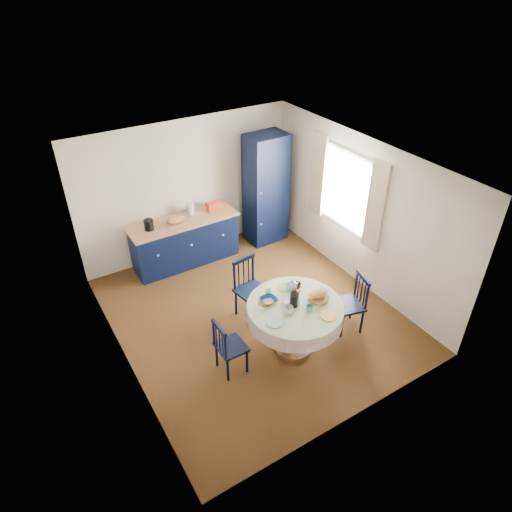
{
  "coord_description": "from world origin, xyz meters",
  "views": [
    {
      "loc": [
        -2.82,
        -4.65,
        4.78
      ],
      "look_at": [
        0.17,
        0.2,
        0.94
      ],
      "focal_mm": 32.0,
      "sensor_mm": 36.0,
      "label": 1
    }
  ],
  "objects": [
    {
      "name": "wall_left",
      "position": [
        -2.0,
        0.0,
        1.25
      ],
      "size": [
        0.02,
        4.5,
        2.5
      ],
      "primitive_type": "cube",
      "color": "silver",
      "rests_on": "floor"
    },
    {
      "name": "wall_back",
      "position": [
        0.0,
        2.25,
        1.25
      ],
      "size": [
        4.0,
        0.02,
        2.5
      ],
      "primitive_type": "cube",
      "color": "silver",
      "rests_on": "floor"
    },
    {
      "name": "dining_table",
      "position": [
        0.11,
        -0.91,
        0.67
      ],
      "size": [
        1.31,
        1.31,
        1.07
      ],
      "color": "#563318",
      "rests_on": "floor"
    },
    {
      "name": "mug_d",
      "position": [
        -0.09,
        -0.54,
        0.84
      ],
      "size": [
        0.09,
        0.09,
        0.09
      ],
      "primitive_type": "imported",
      "color": "silver",
      "rests_on": "dining_table"
    },
    {
      "name": "floor",
      "position": [
        0.0,
        0.0,
        0.0
      ],
      "size": [
        4.5,
        4.5,
        0.0
      ],
      "primitive_type": "plane",
      "color": "black",
      "rests_on": "ground"
    },
    {
      "name": "ceiling",
      "position": [
        0.0,
        0.0,
        2.5
      ],
      "size": [
        4.5,
        4.5,
        0.0
      ],
      "primitive_type": "plane",
      "rotation": [
        3.14,
        0.0,
        0.0
      ],
      "color": "white",
      "rests_on": "wall_back"
    },
    {
      "name": "kitchen_counter",
      "position": [
        -0.28,
        1.9,
        0.45
      ],
      "size": [
        1.94,
        0.61,
        1.1
      ],
      "rotation": [
        0.0,
        0.0,
        0.01
      ],
      "color": "black",
      "rests_on": "floor"
    },
    {
      "name": "pantry_cabinet",
      "position": [
        1.4,
        1.85,
        1.05
      ],
      "size": [
        0.75,
        0.55,
        2.11
      ],
      "rotation": [
        0.0,
        0.0,
        0.03
      ],
      "color": "black",
      "rests_on": "floor"
    },
    {
      "name": "chair_left",
      "position": [
        -0.87,
        -0.8,
        0.44
      ],
      "size": [
        0.37,
        0.39,
        0.86
      ],
      "rotation": [
        0.0,
        0.0,
        1.58
      ],
      "color": "black",
      "rests_on": "floor"
    },
    {
      "name": "window",
      "position": [
        1.95,
        0.3,
        1.52
      ],
      "size": [
        0.1,
        1.74,
        1.45
      ],
      "color": "white",
      "rests_on": "wall_right"
    },
    {
      "name": "cobalt_bowl",
      "position": [
        -0.16,
        -0.66,
        0.82
      ],
      "size": [
        0.23,
        0.23,
        0.06
      ],
      "primitive_type": "imported",
      "color": "navy",
      "rests_on": "dining_table"
    },
    {
      "name": "mug_c",
      "position": [
        0.34,
        -0.62,
        0.84
      ],
      "size": [
        0.12,
        0.12,
        0.09
      ],
      "primitive_type": "imported",
      "color": "black",
      "rests_on": "dining_table"
    },
    {
      "name": "chair_far",
      "position": [
        -0.03,
        0.06,
        0.5
      ],
      "size": [
        0.49,
        0.48,
        0.98
      ],
      "rotation": [
        0.0,
        0.0,
        0.14
      ],
      "color": "black",
      "rests_on": "floor"
    },
    {
      "name": "mug_b",
      "position": [
        0.2,
        -1.1,
        0.84
      ],
      "size": [
        0.09,
        0.09,
        0.08
      ],
      "primitive_type": "imported",
      "color": "#317D6E",
      "rests_on": "dining_table"
    },
    {
      "name": "mug_a",
      "position": [
        -0.06,
        -0.99,
        0.85
      ],
      "size": [
        0.13,
        0.13,
        0.1
      ],
      "primitive_type": "imported",
      "color": "silver",
      "rests_on": "dining_table"
    },
    {
      "name": "wall_right",
      "position": [
        2.0,
        0.0,
        1.25
      ],
      "size": [
        0.02,
        4.5,
        2.5
      ],
      "primitive_type": "cube",
      "color": "silver",
      "rests_on": "floor"
    },
    {
      "name": "chair_right",
      "position": [
        1.08,
        -0.99,
        0.47
      ],
      "size": [
        0.49,
        0.5,
        0.93
      ],
      "rotation": [
        0.0,
        0.0,
        -1.83
      ],
      "color": "black",
      "rests_on": "floor"
    }
  ]
}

